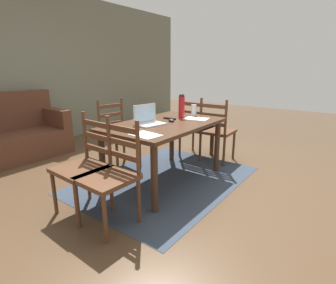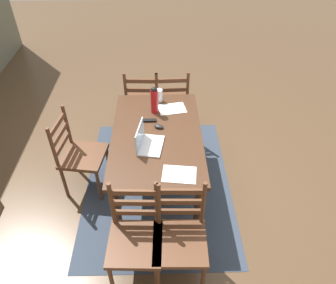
% 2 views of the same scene
% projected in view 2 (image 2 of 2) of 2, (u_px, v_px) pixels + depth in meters
% --- Properties ---
extents(ground_plane, '(14.00, 14.00, 0.00)m').
position_uv_depth(ground_plane, '(158.00, 183.00, 3.72)').
color(ground_plane, brown).
extents(area_rug, '(2.20, 1.63, 0.01)m').
position_uv_depth(area_rug, '(158.00, 183.00, 3.71)').
color(area_rug, '#333D4C').
rests_on(area_rug, ground).
extents(dining_table, '(1.48, 0.91, 0.74)m').
position_uv_depth(dining_table, '(157.00, 141.00, 3.30)').
color(dining_table, '#422819').
rests_on(dining_table, ground).
extents(chair_far_head, '(0.50, 0.50, 0.95)m').
position_uv_depth(chair_far_head, '(80.00, 155.00, 3.40)').
color(chair_far_head, '#56331E').
rests_on(chair_far_head, ground).
extents(chair_right_far, '(0.46, 0.46, 0.95)m').
position_uv_depth(chair_right_far, '(143.00, 101.00, 4.20)').
color(chair_right_far, '#56331E').
rests_on(chair_right_far, ground).
extents(chair_right_near, '(0.46, 0.46, 0.95)m').
position_uv_depth(chair_right_near, '(171.00, 101.00, 4.21)').
color(chair_right_near, '#56331E').
rests_on(chair_right_near, ground).
extents(chair_left_near, '(0.45, 0.45, 0.95)m').
position_uv_depth(chair_left_near, '(180.00, 238.00, 2.63)').
color(chair_left_near, '#56331E').
rests_on(chair_left_near, ground).
extents(chair_left_far, '(0.46, 0.46, 0.95)m').
position_uv_depth(chair_left_far, '(135.00, 239.00, 2.63)').
color(chair_left_far, '#56331E').
rests_on(chair_left_far, ground).
extents(laptop, '(0.35, 0.27, 0.23)m').
position_uv_depth(laptop, '(146.00, 141.00, 3.06)').
color(laptop, silver).
rests_on(laptop, dining_table).
extents(water_bottle, '(0.08, 0.08, 0.31)m').
position_uv_depth(water_bottle, '(154.00, 99.00, 3.43)').
color(water_bottle, red).
rests_on(water_bottle, dining_table).
extents(drinking_glass, '(0.07, 0.07, 0.15)m').
position_uv_depth(drinking_glass, '(159.00, 95.00, 3.65)').
color(drinking_glass, silver).
rests_on(drinking_glass, dining_table).
extents(computer_mouse, '(0.10, 0.12, 0.03)m').
position_uv_depth(computer_mouse, '(159.00, 126.00, 3.30)').
color(computer_mouse, black).
rests_on(computer_mouse, dining_table).
extents(tv_remote, '(0.04, 0.17, 0.02)m').
position_uv_depth(tv_remote, '(148.00, 120.00, 3.39)').
color(tv_remote, black).
rests_on(tv_remote, dining_table).
extents(paper_stack_left, '(0.25, 0.32, 0.00)m').
position_uv_depth(paper_stack_left, '(179.00, 174.00, 2.80)').
color(paper_stack_left, white).
rests_on(paper_stack_left, dining_table).
extents(paper_stack_right, '(0.26, 0.33, 0.00)m').
position_uv_depth(paper_stack_right, '(172.00, 109.00, 3.58)').
color(paper_stack_right, white).
rests_on(paper_stack_right, dining_table).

